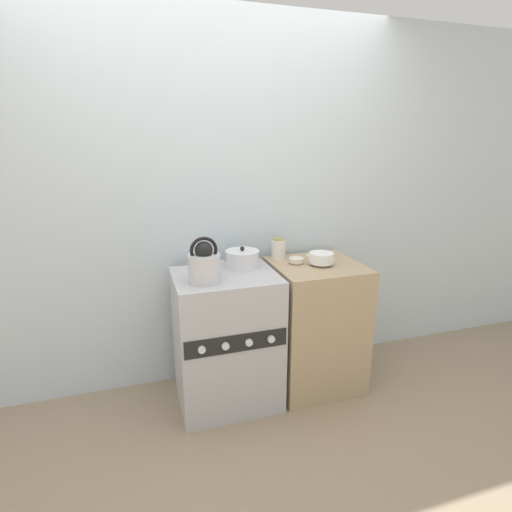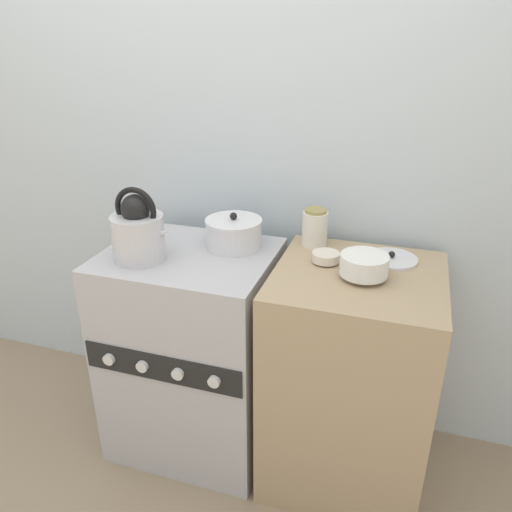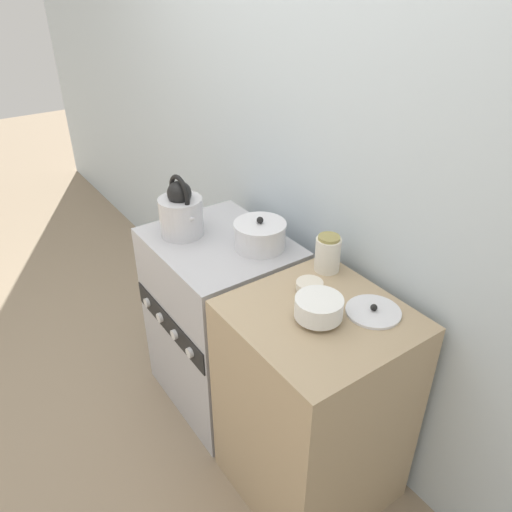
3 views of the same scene
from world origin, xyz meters
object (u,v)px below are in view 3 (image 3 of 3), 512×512
at_px(storage_jar, 328,253).
at_px(loose_pot_lid, 373,311).
at_px(small_ceramic_bowl, 310,286).
at_px(cooking_pot, 260,235).
at_px(kettle, 181,212).
at_px(enamel_bowl, 319,308).
at_px(stove, 222,322).

bearing_deg(storage_jar, loose_pot_lid, -10.17).
bearing_deg(small_ceramic_bowl, cooking_pot, 174.01).
bearing_deg(storage_jar, kettle, -150.92).
bearing_deg(storage_jar, enamel_bowl, -46.96).
bearing_deg(kettle, enamel_bowl, 6.45).
distance_m(kettle, loose_pot_lid, 0.92).
relative_size(stove, small_ceramic_bowl, 8.96).
xyz_separation_m(kettle, small_ceramic_bowl, (0.65, 0.17, -0.08)).
bearing_deg(stove, loose_pot_lid, 13.35).
relative_size(storage_jar, loose_pot_lid, 0.77).
bearing_deg(loose_pot_lid, storage_jar, 169.83).
xyz_separation_m(stove, small_ceramic_bowl, (0.51, 0.08, 0.47)).
xyz_separation_m(stove, storage_jar, (0.44, 0.23, 0.52)).
relative_size(stove, loose_pot_lid, 4.69).
bearing_deg(kettle, storage_jar, 29.08).
height_order(small_ceramic_bowl, storage_jar, storage_jar).
height_order(stove, small_ceramic_bowl, small_ceramic_bowl).
height_order(cooking_pot, small_ceramic_bowl, cooking_pot).
bearing_deg(small_ceramic_bowl, kettle, -165.15).
bearing_deg(cooking_pot, loose_pot_lid, 5.54).
distance_m(kettle, storage_jar, 0.66).
relative_size(enamel_bowl, small_ceramic_bowl, 1.64).
bearing_deg(loose_pot_lid, stove, -166.65).
relative_size(kettle, storage_jar, 1.87).
xyz_separation_m(small_ceramic_bowl, storage_jar, (-0.07, 0.15, 0.05)).
xyz_separation_m(kettle, storage_jar, (0.58, 0.32, -0.03)).
relative_size(cooking_pot, storage_jar, 1.49).
distance_m(kettle, cooking_pot, 0.36).
bearing_deg(enamel_bowl, stove, 179.62).
xyz_separation_m(kettle, loose_pot_lid, (0.88, 0.27, -0.10)).
height_order(cooking_pot, storage_jar, storage_jar).
relative_size(cooking_pot, small_ceramic_bowl, 2.20).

